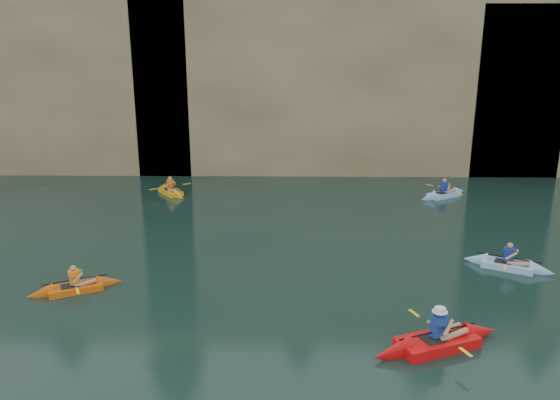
{
  "coord_description": "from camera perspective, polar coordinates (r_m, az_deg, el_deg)",
  "views": [
    {
      "loc": [
        -1.31,
        -9.26,
        7.39
      ],
      "look_at": [
        -1.58,
        6.02,
        3.0
      ],
      "focal_mm": 35.0,
      "sensor_mm": 36.0,
      "label": 1
    }
  ],
  "objects": [
    {
      "name": "cliff",
      "position": [
        39.31,
        3.02,
        13.97
      ],
      "size": [
        70.0,
        16.0,
        12.0
      ],
      "primitive_type": "cube",
      "color": "tan",
      "rests_on": "ground"
    },
    {
      "name": "cliff_slab_center",
      "position": [
        32.08,
        7.12,
        12.88
      ],
      "size": [
        24.0,
        2.4,
        11.4
      ],
      "primitive_type": "cube",
      "color": "tan",
      "rests_on": "ground"
    },
    {
      "name": "sea_cave_west",
      "position": [
        35.81,
        -26.92,
        5.63
      ],
      "size": [
        4.5,
        1.0,
        4.0
      ],
      "primitive_type": "cube",
      "color": "black",
      "rests_on": "ground"
    },
    {
      "name": "sea_cave_center",
      "position": [
        31.86,
        -3.86,
        5.51
      ],
      "size": [
        3.5,
        1.0,
        3.2
      ],
      "primitive_type": "cube",
      "color": "black",
      "rests_on": "ground"
    },
    {
      "name": "sea_cave_east",
      "position": [
        33.59,
        20.8,
        6.18
      ],
      "size": [
        5.0,
        1.0,
        4.5
      ],
      "primitive_type": "cube",
      "color": "black",
      "rests_on": "ground"
    },
    {
      "name": "main_kayaker",
      "position": [
        14.72,
        16.1,
        -13.99
      ],
      "size": [
        3.72,
        2.32,
        1.37
      ],
      "rotation": [
        0.0,
        0.0,
        0.39
      ],
      "color": "red",
      "rests_on": "ground"
    },
    {
      "name": "kayaker_orange",
      "position": [
        18.24,
        -20.6,
        -8.51
      ],
      "size": [
        2.8,
        1.94,
        1.06
      ],
      "rotation": [
        0.0,
        0.0,
        0.46
      ],
      "color": "#D95B0D",
      "rests_on": "ground"
    },
    {
      "name": "kayaker_ltblue_near",
      "position": [
        20.27,
        22.7,
        -6.23
      ],
      "size": [
        2.92,
        2.07,
        1.16
      ],
      "rotation": [
        0.0,
        0.0,
        -0.48
      ],
      "color": "#98C7FF",
      "rests_on": "ground"
    },
    {
      "name": "kayaker_yellow",
      "position": [
        28.41,
        -11.35,
        0.91
      ],
      "size": [
        2.21,
        2.61,
        1.13
      ],
      "rotation": [
        0.0,
        0.0,
        -0.92
      ],
      "color": "#ECA813",
      "rests_on": "ground"
    },
    {
      "name": "kayaker_ltblue_mid",
      "position": [
        28.51,
        16.71,
        0.61
      ],
      "size": [
        2.96,
        2.29,
        1.17
      ],
      "rotation": [
        0.0,
        0.0,
        0.59
      ],
      "color": "#8FC9EF",
      "rests_on": "ground"
    }
  ]
}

